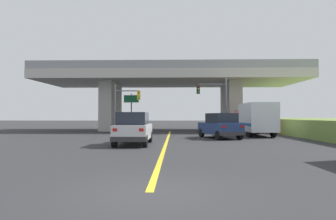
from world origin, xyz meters
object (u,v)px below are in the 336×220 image
Objects in this scene: traffic_signal_farside at (124,102)px; traffic_signal_nearside at (216,98)px; highway_sign at (131,103)px; box_truck at (255,119)px; suv_crossing at (220,126)px; suv_lead at (134,128)px.

traffic_signal_nearside is at bearing -5.76° from traffic_signal_farside.
highway_sign is (-9.48, 5.19, -0.27)m from traffic_signal_nearside.
box_truck is 1.49× the size of highway_sign.
suv_crossing is 6.53m from traffic_signal_nearside.
suv_lead is 0.90× the size of suv_crossing.
highway_sign is at bearing 111.08° from suv_crossing.
suv_lead is at bearing -76.84° from traffic_signal_farside.
highway_sign is (0.11, 4.22, 0.10)m from traffic_signal_farside.
traffic_signal_nearside is at bearing -28.71° from highway_sign.
traffic_signal_nearside is at bearing 58.76° from suv_lead.
box_truck is 15.00m from highway_sign.
box_truck is at bearing 23.68° from suv_crossing.
box_truck is 13.36m from traffic_signal_farside.
traffic_signal_farside reaches higher than box_truck.
suv_lead is 16.73m from highway_sign.
traffic_signal_farside is at bearing 163.84° from box_truck.
suv_lead is at bearing -80.54° from highway_sign.
traffic_signal_nearside is 1.27× the size of highway_sign.
suv_crossing is 0.84× the size of traffic_signal_nearside.
box_truck is 4.64m from traffic_signal_nearside.
suv_lead is 0.76× the size of traffic_signal_nearside.
suv_crossing is at bearing -37.46° from traffic_signal_farside.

